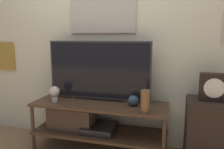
% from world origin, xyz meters
% --- Properties ---
extents(wall_back, '(6.40, 0.08, 2.70)m').
position_xyz_m(wall_back, '(0.00, 0.59, 1.36)').
color(wall_back, beige).
rests_on(wall_back, ground_plane).
extents(media_console, '(1.50, 0.50, 0.55)m').
position_xyz_m(media_console, '(-0.13, 0.29, 0.35)').
color(media_console, '#422D1E').
rests_on(media_console, ground_plane).
extents(television, '(1.20, 0.05, 0.68)m').
position_xyz_m(television, '(-0.04, 0.40, 0.91)').
color(television, '#333338').
rests_on(television, media_console).
extents(vase_round_glass, '(0.11, 0.11, 0.11)m').
position_xyz_m(vase_round_glass, '(0.38, 0.29, 0.61)').
color(vase_round_glass, '#2D4251').
rests_on(vase_round_glass, media_console).
extents(vase_tall_ceramic, '(0.09, 0.09, 0.22)m').
position_xyz_m(vase_tall_ceramic, '(0.53, 0.12, 0.66)').
color(vase_tall_ceramic, brown).
rests_on(vase_tall_ceramic, media_console).
extents(decorative_bust, '(0.12, 0.12, 0.18)m').
position_xyz_m(decorative_bust, '(-0.51, 0.21, 0.66)').
color(decorative_bust, beige).
rests_on(decorative_bust, media_console).
extents(side_table, '(0.37, 0.37, 0.66)m').
position_xyz_m(side_table, '(1.12, 0.35, 0.33)').
color(side_table, black).
rests_on(side_table, ground_plane).
extents(mantel_clock, '(0.25, 0.11, 0.27)m').
position_xyz_m(mantel_clock, '(1.16, 0.35, 0.79)').
color(mantel_clock, black).
rests_on(mantel_clock, side_table).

